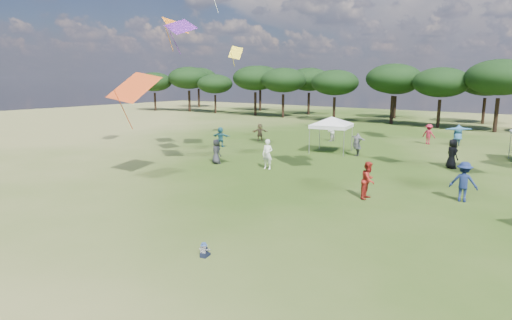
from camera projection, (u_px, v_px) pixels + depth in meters
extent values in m
plane|color=#344D17|center=(136.00, 279.00, 12.20)|extent=(140.00, 140.00, 0.00)
cylinder|color=black|center=(155.00, 102.00, 74.47)|extent=(0.35, 0.35, 3.09)
ellipsoid|color=black|center=(154.00, 82.00, 73.83)|extent=(6.01, 6.01, 3.24)
cylinder|color=black|center=(189.00, 101.00, 72.44)|extent=(0.40, 0.40, 3.51)
ellipsoid|color=black|center=(189.00, 78.00, 71.70)|extent=(6.82, 6.82, 3.68)
cylinder|color=black|center=(215.00, 104.00, 69.09)|extent=(0.33, 0.33, 2.92)
ellipsoid|color=black|center=(215.00, 84.00, 68.48)|extent=(5.67, 5.67, 3.06)
cylinder|color=black|center=(255.00, 104.00, 64.61)|extent=(0.40, 0.40, 3.49)
ellipsoid|color=black|center=(255.00, 78.00, 63.88)|extent=(6.79, 6.79, 3.66)
cylinder|color=black|center=(283.00, 106.00, 61.42)|extent=(0.38, 0.38, 3.32)
ellipsoid|color=black|center=(283.00, 80.00, 60.73)|extent=(6.44, 6.44, 3.47)
cylinder|color=black|center=(334.00, 109.00, 55.99)|extent=(0.36, 0.36, 3.14)
ellipsoid|color=black|center=(335.00, 83.00, 55.33)|extent=(6.11, 6.11, 3.29)
cylinder|color=black|center=(392.00, 110.00, 53.02)|extent=(0.40, 0.40, 3.46)
ellipsoid|color=black|center=(394.00, 79.00, 52.30)|extent=(6.73, 6.73, 3.63)
cylinder|color=black|center=(439.00, 114.00, 48.74)|extent=(0.37, 0.37, 3.21)
ellipsoid|color=black|center=(441.00, 82.00, 48.07)|extent=(6.24, 6.24, 3.36)
cylinder|color=black|center=(496.00, 115.00, 44.96)|extent=(0.41, 0.41, 3.56)
ellipsoid|color=black|center=(500.00, 77.00, 44.21)|extent=(6.91, 6.91, 3.73)
cylinder|color=black|center=(199.00, 98.00, 82.87)|extent=(0.41, 0.41, 3.56)
ellipsoid|color=black|center=(198.00, 77.00, 82.13)|extent=(6.92, 6.92, 3.73)
cylinder|color=black|center=(260.00, 100.00, 74.06)|extent=(0.41, 0.41, 3.62)
ellipsoid|color=black|center=(260.00, 77.00, 73.31)|extent=(7.03, 7.03, 3.79)
cylinder|color=black|center=(309.00, 104.00, 66.30)|extent=(0.39, 0.39, 3.37)
ellipsoid|color=black|center=(309.00, 79.00, 65.60)|extent=(6.54, 6.54, 3.53)
cylinder|color=black|center=(395.00, 107.00, 60.23)|extent=(0.36, 0.36, 3.11)
ellipsoid|color=black|center=(396.00, 83.00, 59.58)|extent=(6.05, 6.05, 3.26)
cylinder|color=black|center=(484.00, 111.00, 53.01)|extent=(0.37, 0.37, 3.20)
ellipsoid|color=black|center=(487.00, 82.00, 52.34)|extent=(6.21, 6.21, 3.35)
cylinder|color=gray|center=(309.00, 140.00, 32.10)|extent=(0.06, 0.06, 2.09)
cylinder|color=gray|center=(344.00, 142.00, 31.00)|extent=(0.06, 0.06, 2.09)
cylinder|color=gray|center=(319.00, 136.00, 34.43)|extent=(0.06, 0.06, 2.09)
cylinder|color=gray|center=(352.00, 138.00, 33.33)|extent=(0.06, 0.06, 2.09)
cube|color=white|center=(331.00, 126.00, 32.53)|extent=(3.26, 3.26, 0.25)
pyramid|color=white|center=(332.00, 117.00, 32.39)|extent=(5.56, 5.56, 0.60)
cylinder|color=gray|center=(510.00, 145.00, 30.19)|extent=(0.06, 0.06, 1.96)
cube|color=black|center=(204.00, 255.00, 13.69)|extent=(0.24, 0.24, 0.16)
cube|color=black|center=(205.00, 254.00, 13.85)|extent=(0.11, 0.20, 0.08)
cube|color=black|center=(208.00, 255.00, 13.80)|extent=(0.11, 0.20, 0.08)
cube|color=white|center=(204.00, 250.00, 13.65)|extent=(0.22, 0.18, 0.20)
cylinder|color=white|center=(202.00, 249.00, 13.75)|extent=(0.11, 0.21, 0.12)
cylinder|color=white|center=(208.00, 250.00, 13.66)|extent=(0.11, 0.21, 0.12)
sphere|color=#E0B293|center=(204.00, 246.00, 13.63)|extent=(0.14, 0.14, 0.14)
cone|color=#4C73B2|center=(204.00, 245.00, 13.62)|extent=(0.23, 0.23, 0.02)
cylinder|color=#4C73B2|center=(204.00, 244.00, 13.62)|extent=(0.15, 0.15, 0.06)
imported|color=black|center=(452.00, 154.00, 26.96)|extent=(1.07, 1.06, 1.87)
imported|color=#333339|center=(216.00, 152.00, 28.44)|extent=(0.92, 0.72, 1.65)
imported|color=#947450|center=(260.00, 132.00, 38.92)|extent=(1.35, 1.38, 1.58)
imported|color=#AB1C31|center=(429.00, 134.00, 36.78)|extent=(1.27, 0.94, 1.75)
imported|color=white|center=(267.00, 154.00, 26.78)|extent=(0.73, 0.52, 1.88)
imported|color=#2B5A83|center=(458.00, 135.00, 35.84)|extent=(2.22, 1.77, 1.84)
imported|color=navy|center=(464.00, 182.00, 19.70)|extent=(1.27, 0.80, 1.88)
imported|color=silver|center=(331.00, 131.00, 38.59)|extent=(0.78, 0.94, 1.78)
imported|color=maroon|center=(368.00, 180.00, 20.18)|extent=(0.70, 0.88, 1.79)
imported|color=#525156|center=(357.00, 145.00, 31.21)|extent=(1.92, 1.82, 1.69)
imported|color=#245C6C|center=(221.00, 137.00, 35.43)|extent=(1.61, 0.83, 1.66)
plane|color=#D74819|center=(134.00, 87.00, 22.90)|extent=(2.58, 2.49, 1.72)
plane|color=#612289|center=(181.00, 27.00, 27.04)|extent=(2.50, 2.22, 1.33)
plane|color=orange|center=(175.00, 25.00, 30.01)|extent=(2.29, 2.66, 1.36)
plane|color=yellow|center=(236.00, 53.00, 38.86)|extent=(1.38, 1.50, 1.37)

